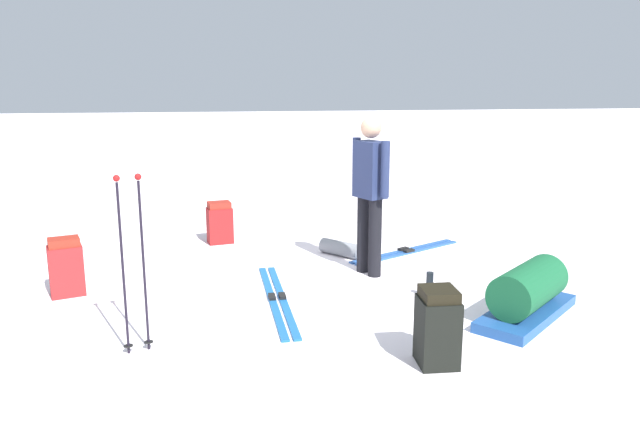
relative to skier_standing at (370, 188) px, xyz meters
The scene contains 11 objects.
ground_plane 1.09m from the skier_standing, 11.19° to the right, with size 80.00×80.00×0.00m, color white.
skier_standing is the anchor object (origin of this frame).
ski_pair_near 1.56m from the skier_standing, 30.08° to the left, with size 0.18×1.97×0.05m.
ski_pair_far 1.36m from the skier_standing, 133.15° to the right, with size 1.60×0.92×0.05m.
backpack_large_dark 3.16m from the skier_standing, ahead, with size 0.37×0.32×0.58m.
backpack_bright 2.28m from the skier_standing, 88.05° to the left, with size 0.30×0.32×0.59m.
backpack_small_spare 2.35m from the skier_standing, 45.83° to the right, with size 0.35×0.29×0.54m.
ski_poles_planted_near 2.75m from the skier_standing, 34.35° to the left, with size 0.22×0.11×1.39m.
gear_sled 1.96m from the skier_standing, 125.24° to the left, with size 1.26×1.14×0.49m.
sleeping_mat_rolled 1.14m from the skier_standing, 78.65° to the right, with size 0.18×0.18×0.55m, color gray.
thermos_bottle 1.24m from the skier_standing, 113.91° to the left, with size 0.07×0.07×0.26m, color black.
Camera 1 is at (1.15, 6.14, 2.03)m, focal length 33.40 mm.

